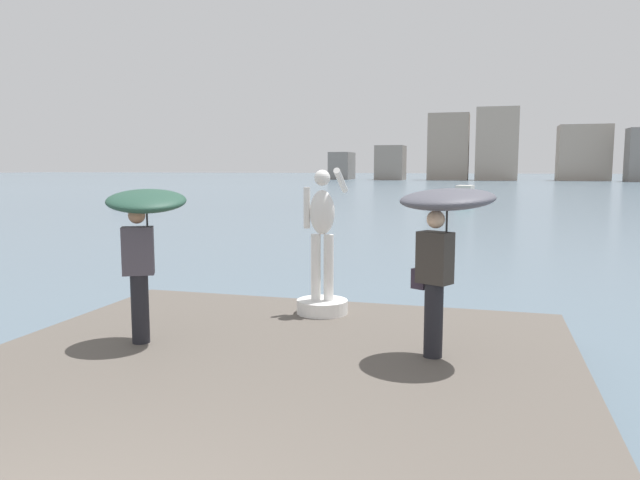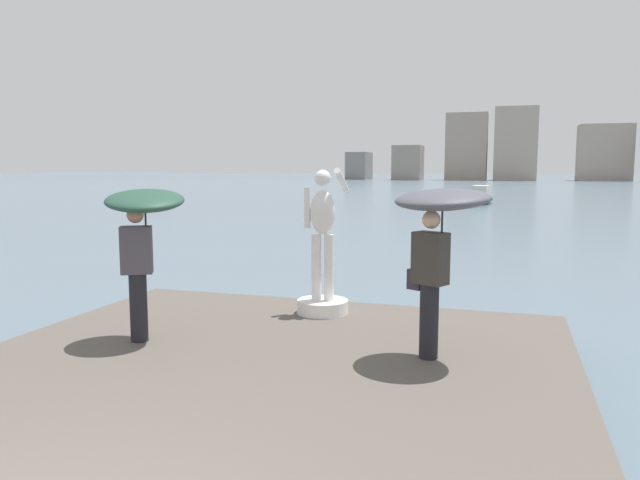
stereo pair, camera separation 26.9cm
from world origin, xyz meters
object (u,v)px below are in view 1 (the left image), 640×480
statue_white_figure (322,264)px  boat_near (466,197)px  boat_mid (134,198)px  onlooker_left (144,225)px  onlooker_right (443,224)px

statue_white_figure → boat_near: statue_white_figure is taller
statue_white_figure → boat_mid: bearing=126.8°
statue_white_figure → boat_mid: size_ratio=0.66×
onlooker_left → boat_mid: bearing=122.8°
onlooker_right → statue_white_figure: bearing=137.9°
onlooker_left → onlooker_right: (3.65, 0.34, 0.07)m
statue_white_figure → onlooker_left: size_ratio=1.11×
onlooker_left → onlooker_right: onlooker_right is taller
statue_white_figure → onlooker_right: (1.90, -1.72, 0.81)m
boat_near → boat_mid: 24.03m
statue_white_figure → boat_mid: (-22.59, 30.22, -0.80)m
onlooker_left → boat_near: (2.60, 37.57, -1.44)m
statue_white_figure → boat_near: bearing=88.6°
statue_white_figure → onlooker_left: 2.80m
statue_white_figure → boat_near: size_ratio=0.45×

